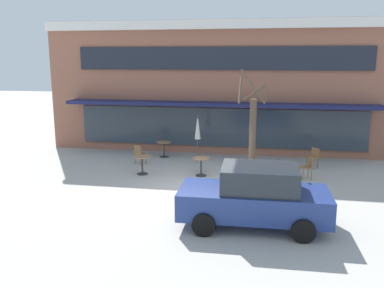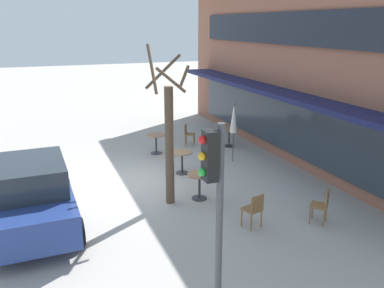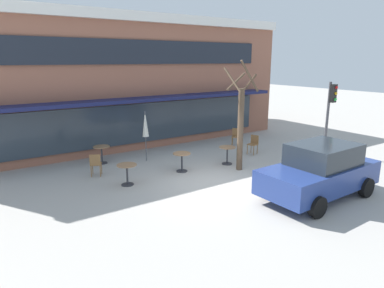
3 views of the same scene
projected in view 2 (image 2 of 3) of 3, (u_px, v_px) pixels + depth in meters
name	position (u px, v px, depth m)	size (l,w,h in m)	color
ground_plane	(126.00, 184.00, 12.80)	(80.00, 80.00, 0.00)	#ADA8A0
building_facade	(383.00, 67.00, 15.33)	(17.63, 9.10, 6.51)	#935B47
cafe_table_near_wall	(199.00, 182.00, 11.56)	(0.70, 0.70, 0.76)	#333338
cafe_table_streetside	(156.00, 141.00, 15.65)	(0.70, 0.70, 0.76)	#333338
cafe_table_by_tree	(182.00, 159.00, 13.55)	(0.70, 0.70, 0.76)	#333338
cafe_table_mid_patio	(229.00, 134.00, 16.56)	(0.70, 0.70, 0.76)	#333338
patio_umbrella_green_folded	(234.00, 118.00, 14.42)	(0.28, 0.28, 2.20)	#4C4C51
cafe_chair_0	(322.00, 204.00, 10.12)	(0.57, 0.57, 0.89)	olive
cafe_chair_1	(188.00, 133.00, 16.73)	(0.54, 0.54, 0.89)	olive
cafe_chair_2	(254.00, 208.00, 9.89)	(0.49, 0.49, 0.89)	olive
parked_sedan	(32.00, 195.00, 9.80)	(4.24, 2.09, 1.76)	navy
street_tree	(169.00, 137.00, 10.94)	(1.01, 1.02, 4.35)	brown
traffic_light_pole	(214.00, 192.00, 6.41)	(0.26, 0.44, 3.40)	#47474C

